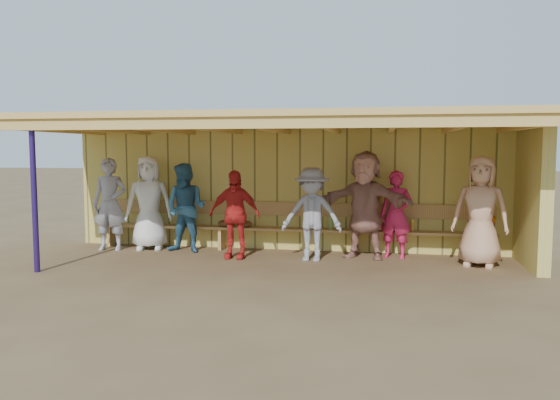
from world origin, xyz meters
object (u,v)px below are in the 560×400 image
Objects in this scene: player_e at (312,214)px; player_h at (480,211)px; player_a at (110,204)px; player_f at (365,205)px; bench at (287,224)px; player_b at (149,203)px; player_c at (186,208)px; player_d at (234,214)px; player_g at (396,214)px.

player_h is (2.80, 0.03, 0.11)m from player_e.
player_a is 3.96m from player_e.
bench is at bearing 177.00° from player_f.
player_b reaches higher than player_a.
player_a reaches higher than player_c.
player_e is (1.39, 0.02, 0.03)m from player_d.
player_a is 0.98× the size of player_b.
player_f reaches higher than player_b.
player_h is (4.18, 0.05, 0.13)m from player_d.
player_a is 0.93× the size of player_f.
player_a reaches higher than player_g.
player_b is 2.72m from bench.
player_e is (2.44, -0.38, -0.03)m from player_c.
player_c is 1.03× the size of player_e.
player_c is at bearing -162.24° from player_g.
player_d is (1.05, -0.39, -0.05)m from player_c.
bench is at bearing 47.79° from player_d.
player_b is at bearing 177.57° from player_c.
player_g is 0.85× the size of player_h.
player_e is at bearing 2.00° from player_d.
player_g is at bearing -16.24° from player_b.
player_a is at bearing -168.84° from player_c.
player_g reaches higher than bench.
player_g is (4.70, 0.00, -0.13)m from player_b.
player_a is at bearing -171.01° from bench.
player_f is at bearing 26.19° from player_e.
bench is at bearing -9.73° from player_b.
player_h reaches higher than player_b.
player_c reaches higher than player_g.
player_a is 1.51m from player_c.
player_b is (0.70, 0.23, 0.02)m from player_a.
player_f is 1.22× the size of player_g.
player_h is at bearing -20.94° from player_b.
player_g is at bearing -8.58° from bench.
player_c reaches higher than player_e.
player_g is at bearing -5.05° from player_a.
player_f is at bearing -16.83° from bench.
player_b is 0.95× the size of player_f.
player_h reaches higher than player_e.
player_h is (6.74, -0.27, 0.03)m from player_a.
player_a is at bearing 174.25° from player_d.
player_b is 4.70m from player_g.
player_c reaches higher than bench.
player_h is at bearing -9.75° from player_a.
player_b is 3.29m from player_e.
player_g is (0.55, 0.14, -0.18)m from player_f.
player_f is (4.15, -0.14, 0.05)m from player_b.
player_c is 2.47m from player_e.
player_f is at bearing -18.18° from player_b.
player_g is at bearing 22.83° from player_e.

